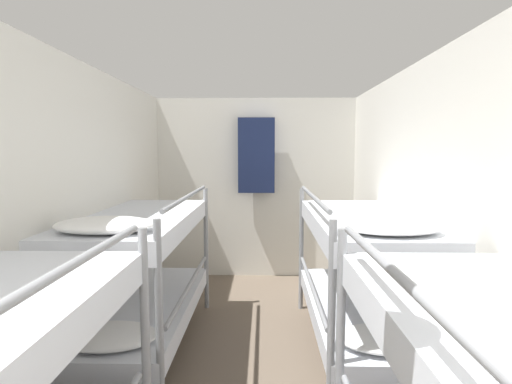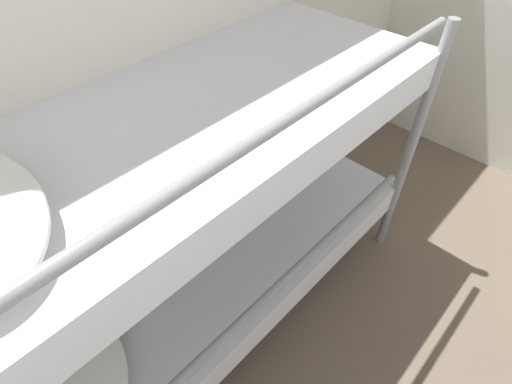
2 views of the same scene
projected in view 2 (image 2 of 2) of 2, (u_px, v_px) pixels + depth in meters
bunk_stack_left_far at (193, 215)px, 1.44m from camera, size 0.77×1.83×1.25m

